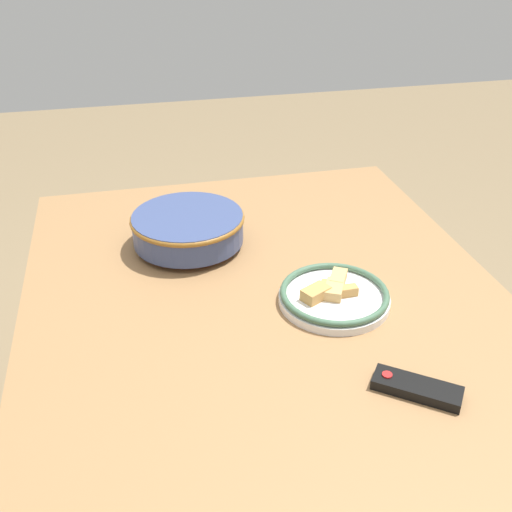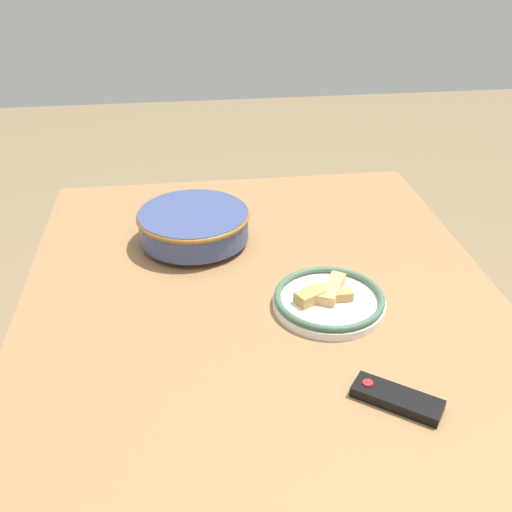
{
  "view_description": "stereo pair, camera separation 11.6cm",
  "coord_description": "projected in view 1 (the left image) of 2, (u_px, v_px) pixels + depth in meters",
  "views": [
    {
      "loc": [
        1.06,
        -0.27,
        1.47
      ],
      "look_at": [
        -0.1,
        -0.0,
        0.77
      ],
      "focal_mm": 42.0,
      "sensor_mm": 36.0,
      "label": 1
    },
    {
      "loc": [
        1.08,
        -0.15,
        1.47
      ],
      "look_at": [
        -0.1,
        -0.0,
        0.77
      ],
      "focal_mm": 42.0,
      "sensor_mm": 36.0,
      "label": 2
    }
  ],
  "objects": [
    {
      "name": "noodle_bowl",
      "position": [
        188.0,
        228.0,
        1.49
      ],
      "size": [
        0.28,
        0.28,
        0.09
      ],
      "color": "#384775",
      "rests_on": "dining_table"
    },
    {
      "name": "food_plate",
      "position": [
        334.0,
        295.0,
        1.29
      ],
      "size": [
        0.24,
        0.24,
        0.04
      ],
      "color": "white",
      "rests_on": "dining_table"
    },
    {
      "name": "dining_table",
      "position": [
        266.0,
        323.0,
        1.36
      ],
      "size": [
        1.29,
        1.06,
        0.72
      ],
      "color": "olive",
      "rests_on": "ground_plane"
    },
    {
      "name": "ground_plane",
      "position": [
        264.0,
        506.0,
        1.69
      ],
      "size": [
        8.0,
        8.0,
        0.0
      ],
      "primitive_type": "plane",
      "color": "#7F6B4C"
    },
    {
      "name": "tv_remote",
      "position": [
        417.0,
        388.0,
        1.06
      ],
      "size": [
        0.14,
        0.16,
        0.02
      ],
      "rotation": [
        0.0,
        0.0,
        2.5
      ],
      "color": "black",
      "rests_on": "dining_table"
    }
  ]
}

